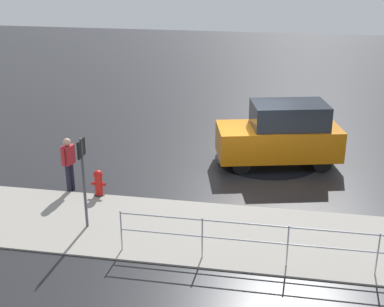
# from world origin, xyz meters

# --- Properties ---
(ground_plane) EXTENTS (60.00, 60.00, 0.00)m
(ground_plane) POSITION_xyz_m (0.00, 0.00, 0.00)
(ground_plane) COLOR black
(kerb_strip) EXTENTS (24.00, 3.20, 0.04)m
(kerb_strip) POSITION_xyz_m (0.00, 4.20, 0.02)
(kerb_strip) COLOR gray
(kerb_strip) RESTS_ON ground
(moving_hatchback) EXTENTS (4.19, 2.58, 2.06)m
(moving_hatchback) POSITION_xyz_m (-0.98, -0.73, 1.03)
(moving_hatchback) COLOR orange
(moving_hatchback) RESTS_ON ground
(fire_hydrant) EXTENTS (0.42, 0.31, 0.80)m
(fire_hydrant) POSITION_xyz_m (4.02, 2.66, 0.40)
(fire_hydrant) COLOR red
(fire_hydrant) RESTS_ON ground
(pedestrian) EXTENTS (0.31, 0.56, 1.62)m
(pedestrian) POSITION_xyz_m (4.96, 2.45, 0.96)
(pedestrian) COLOR #B2262D
(pedestrian) RESTS_ON ground
(metal_railing) EXTENTS (9.52, 0.04, 1.05)m
(metal_railing) POSITION_xyz_m (-2.24, 5.39, 0.72)
(metal_railing) COLOR #B7BABF
(metal_railing) RESTS_ON ground
(sign_post) EXTENTS (0.07, 0.44, 2.40)m
(sign_post) POSITION_xyz_m (3.70, 4.46, 1.58)
(sign_post) COLOR #4C4C51
(sign_post) RESTS_ON ground
(puddle_patch) EXTENTS (3.51, 3.51, 0.01)m
(puddle_patch) POSITION_xyz_m (-0.56, -1.06, 0.00)
(puddle_patch) COLOR black
(puddle_patch) RESTS_ON ground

